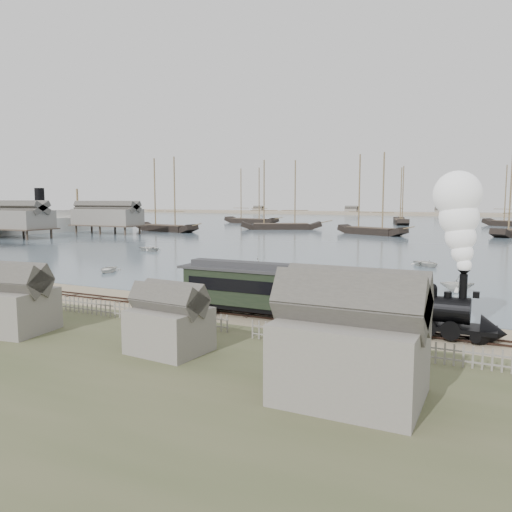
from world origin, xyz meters
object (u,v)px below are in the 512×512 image
at_px(passenger_coach, 270,288).
at_px(beached_dinghy, 211,299).
at_px(locomotive, 450,265).
at_px(steamship, 40,210).

xyz_separation_m(passenger_coach, beached_dinghy, (-6.42, 2.25, -1.80)).
height_order(passenger_coach, beached_dinghy, passenger_coach).
bearing_deg(locomotive, steamship, 150.64).
height_order(locomotive, passenger_coach, locomotive).
relative_size(passenger_coach, beached_dinghy, 3.65).
height_order(passenger_coach, steamship, steamship).
xyz_separation_m(locomotive, steamship, (-104.87, 58.99, 1.23)).
bearing_deg(steamship, locomotive, -108.83).
distance_m(passenger_coach, beached_dinghy, 7.03).
bearing_deg(beached_dinghy, steamship, 79.87).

